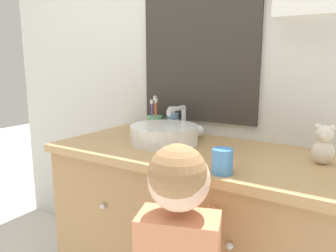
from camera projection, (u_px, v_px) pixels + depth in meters
The scene contains 7 objects.
wall_back at pixel (230, 40), 1.59m from camera, with size 3.20×0.18×2.50m.
vanity_counter at pixel (194, 233), 1.51m from camera, with size 1.27×0.59×0.80m.
sink_basin at pixel (165, 134), 1.53m from camera, with size 0.32×0.37×0.16m.
toothbrush_holder at pixel (155, 123), 1.77m from camera, with size 0.08×0.08×0.20m.
soap_dispenser at pixel (173, 123), 1.74m from camera, with size 0.06×0.06×0.15m.
teddy_bear at pixel (324, 145), 1.21m from camera, with size 0.08×0.07×0.15m.
drinking_cup at pixel (222, 161), 1.11m from camera, with size 0.07×0.07×0.09m, color #4789D1.
Camera 1 is at (0.64, -0.93, 1.17)m, focal length 35.00 mm.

